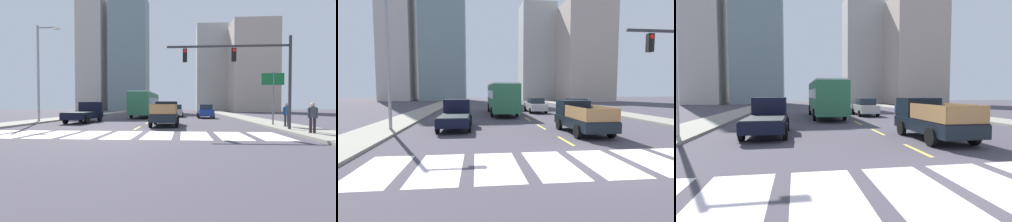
% 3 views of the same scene
% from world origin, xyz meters
% --- Properties ---
extents(ground_plane, '(160.00, 160.00, 0.00)m').
position_xyz_m(ground_plane, '(0.00, 0.00, 0.00)').
color(ground_plane, '#423E46').
extents(sidewalk_right, '(2.94, 110.00, 0.15)m').
position_xyz_m(sidewalk_right, '(10.86, 18.00, 0.07)').
color(sidewalk_right, gray).
rests_on(sidewalk_right, ground).
extents(sidewalk_left, '(2.94, 110.00, 0.15)m').
position_xyz_m(sidewalk_left, '(-10.86, 18.00, 0.07)').
color(sidewalk_left, gray).
rests_on(sidewalk_left, ground).
extents(crosswalk_stripe_1, '(1.56, 3.61, 0.01)m').
position_xyz_m(crosswalk_stripe_1, '(-5.93, 0.00, 0.00)').
color(crosswalk_stripe_1, silver).
rests_on(crosswalk_stripe_1, ground).
extents(crosswalk_stripe_2, '(1.56, 3.61, 0.01)m').
position_xyz_m(crosswalk_stripe_2, '(-3.95, 0.00, 0.00)').
color(crosswalk_stripe_2, silver).
rests_on(crosswalk_stripe_2, ground).
extents(crosswalk_stripe_3, '(1.56, 3.61, 0.01)m').
position_xyz_m(crosswalk_stripe_3, '(-1.98, 0.00, 0.00)').
color(crosswalk_stripe_3, silver).
rests_on(crosswalk_stripe_3, ground).
extents(crosswalk_stripe_4, '(1.56, 3.61, 0.01)m').
position_xyz_m(crosswalk_stripe_4, '(0.00, 0.00, 0.00)').
color(crosswalk_stripe_4, silver).
rests_on(crosswalk_stripe_4, ground).
extents(crosswalk_stripe_5, '(1.56, 3.61, 0.01)m').
position_xyz_m(crosswalk_stripe_5, '(1.98, 0.00, 0.00)').
color(crosswalk_stripe_5, silver).
rests_on(crosswalk_stripe_5, ground).
extents(crosswalk_stripe_6, '(1.56, 3.61, 0.01)m').
position_xyz_m(crosswalk_stripe_6, '(3.95, 0.00, 0.00)').
color(crosswalk_stripe_6, silver).
rests_on(crosswalk_stripe_6, ground).
extents(crosswalk_stripe_7, '(1.56, 3.61, 0.01)m').
position_xyz_m(crosswalk_stripe_7, '(5.93, 0.00, 0.00)').
color(crosswalk_stripe_7, silver).
rests_on(crosswalk_stripe_7, ground).
extents(crosswalk_stripe_8, '(1.56, 3.61, 0.01)m').
position_xyz_m(crosswalk_stripe_8, '(7.90, 0.00, 0.00)').
color(crosswalk_stripe_8, silver).
rests_on(crosswalk_stripe_8, ground).
extents(lane_dash_0, '(0.16, 2.40, 0.01)m').
position_xyz_m(lane_dash_0, '(0.00, 4.00, 0.00)').
color(lane_dash_0, '#DDC74B').
rests_on(lane_dash_0, ground).
extents(lane_dash_1, '(0.16, 2.40, 0.01)m').
position_xyz_m(lane_dash_1, '(0.00, 9.00, 0.00)').
color(lane_dash_1, '#DDC74B').
rests_on(lane_dash_1, ground).
extents(lane_dash_2, '(0.16, 2.40, 0.01)m').
position_xyz_m(lane_dash_2, '(0.00, 14.00, 0.00)').
color(lane_dash_2, '#DDC74B').
rests_on(lane_dash_2, ground).
extents(lane_dash_3, '(0.16, 2.40, 0.01)m').
position_xyz_m(lane_dash_3, '(0.00, 19.00, 0.00)').
color(lane_dash_3, '#DDC74B').
rests_on(lane_dash_3, ground).
extents(lane_dash_4, '(0.16, 2.40, 0.01)m').
position_xyz_m(lane_dash_4, '(0.00, 24.00, 0.00)').
color(lane_dash_4, '#DDC74B').
rests_on(lane_dash_4, ground).
extents(lane_dash_5, '(0.16, 2.40, 0.01)m').
position_xyz_m(lane_dash_5, '(0.00, 29.00, 0.00)').
color(lane_dash_5, '#DDC74B').
rests_on(lane_dash_5, ground).
extents(lane_dash_6, '(0.16, 2.40, 0.01)m').
position_xyz_m(lane_dash_6, '(0.00, 34.00, 0.00)').
color(lane_dash_6, '#DDC74B').
rests_on(lane_dash_6, ground).
extents(lane_dash_7, '(0.16, 2.40, 0.01)m').
position_xyz_m(lane_dash_7, '(0.00, 39.00, 0.00)').
color(lane_dash_7, '#DDC74B').
rests_on(lane_dash_7, ground).
extents(pickup_stakebed, '(2.18, 5.20, 1.96)m').
position_xyz_m(pickup_stakebed, '(1.85, 6.53, 0.94)').
color(pickup_stakebed, black).
rests_on(pickup_stakebed, ground).
extents(pickup_dark, '(2.18, 5.20, 1.96)m').
position_xyz_m(pickup_dark, '(-6.06, 9.32, 0.92)').
color(pickup_dark, black).
rests_on(pickup_dark, ground).
extents(city_bus, '(2.72, 10.80, 3.32)m').
position_xyz_m(city_bus, '(-1.88, 19.01, 1.95)').
color(city_bus, '#2D6E47').
rests_on(city_bus, ground).
extents(sedan_near_left, '(2.02, 4.40, 1.72)m').
position_xyz_m(sedan_near_left, '(2.27, 20.42, 0.86)').
color(sedan_near_left, beige).
rests_on(sedan_near_left, ground).
extents(sedan_mid, '(2.02, 4.40, 1.72)m').
position_xyz_m(sedan_mid, '(6.10, 17.72, 0.86)').
color(sedan_mid, navy).
rests_on(sedan_mid, ground).
extents(traffic_signal_gantry, '(7.83, 0.27, 6.00)m').
position_xyz_m(traffic_signal_gantry, '(7.54, 2.44, 4.15)').
color(traffic_signal_gantry, '#2D2D33').
rests_on(traffic_signal_gantry, ground).
extents(direction_sign_green, '(1.70, 0.12, 4.20)m').
position_xyz_m(direction_sign_green, '(10.17, 5.77, 3.03)').
color(direction_sign_green, slate).
rests_on(direction_sign_green, ground).
extents(streetlight_left, '(2.20, 0.28, 9.00)m').
position_xyz_m(streetlight_left, '(-9.99, 8.33, 4.97)').
color(streetlight_left, gray).
rests_on(streetlight_left, ground).
extents(pedestrian_waiting, '(0.53, 0.34, 1.64)m').
position_xyz_m(pedestrian_waiting, '(10.27, 0.30, 1.12)').
color(pedestrian_waiting, '#2A1D25').
rests_on(pedestrian_waiting, sidewalk_right).
extents(pedestrian_walking, '(0.53, 0.34, 1.64)m').
position_xyz_m(pedestrian_walking, '(10.54, 4.17, 1.12)').
color(pedestrian_walking, '#242C31').
rests_on(pedestrian_walking, sidewalk_right).
extents(tower_tall_centre, '(7.38, 10.97, 43.33)m').
position_xyz_m(tower_tall_centre, '(-23.43, 57.42, 21.66)').
color(tower_tall_centre, '#BDB3AA').
rests_on(tower_tall_centre, ground).
extents(block_mid_left, '(10.85, 9.34, 22.22)m').
position_xyz_m(block_mid_left, '(20.58, 48.48, 11.11)').
color(block_mid_left, '#B8A699').
rests_on(block_mid_left, ground).
extents(block_mid_right, '(10.73, 7.48, 32.33)m').
position_xyz_m(block_mid_right, '(-12.55, 56.10, 16.17)').
color(block_mid_right, gray).
rests_on(block_mid_right, ground).
extents(block_low_left, '(8.62, 7.46, 24.52)m').
position_xyz_m(block_low_left, '(11.39, 57.84, 12.26)').
color(block_low_left, '#ADAAA2').
rests_on(block_low_left, ground).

